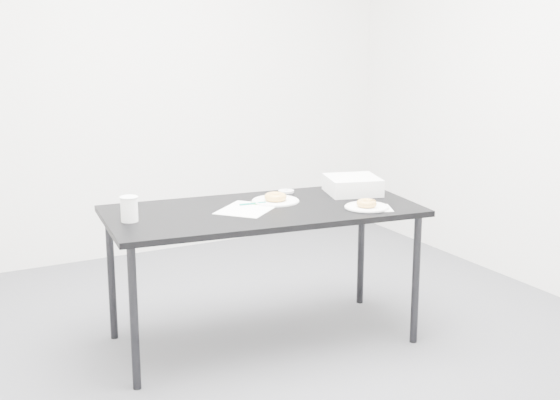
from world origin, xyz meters
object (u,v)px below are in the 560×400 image
scorecard (247,209)px  donut_far (275,197)px  plate_far (275,201)px  pen (253,203)px  plate_near (367,207)px  donut_near (367,203)px  coffee_cup (129,209)px  bakery_box (352,185)px  table (262,219)px

scorecard → donut_far: donut_far is taller
donut_far → plate_far: bearing=0.0°
pen → plate_far: 0.14m
plate_near → plate_far: size_ratio=0.90×
pen → donut_near: size_ratio=1.34×
pen → plate_far: size_ratio=0.57×
pen → plate_far: (0.14, 0.01, -0.00)m
plate_far → coffee_cup: size_ratio=2.03×
pen → plate_near: pen is taller
pen → bakery_box: 0.61m
coffee_cup → plate_far: bearing=1.9°
donut_near → plate_far: 0.49m
scorecard → plate_near: size_ratio=1.36×
plate_far → pen: bearing=-177.8°
donut_near → coffee_cup: 1.19m
bakery_box → donut_near: bearing=-94.9°
donut_near → coffee_cup: bearing=164.3°
coffee_cup → bakery_box: 1.27m
pen → coffee_cup: size_ratio=1.16×
donut_near → scorecard: bearing=153.8°
donut_far → pen: bearing=-177.8°
pen → bakery_box: bakery_box is taller
plate_near → donut_far: bearing=134.5°
scorecard → coffee_cup: (-0.59, 0.05, 0.06)m
plate_far → donut_far: 0.02m
donut_far → bakery_box: bearing=-2.8°
donut_far → coffee_cup: coffee_cup is taller
table → donut_far: (0.13, 0.09, 0.08)m
plate_far → donut_far: (0.00, 0.00, 0.02)m
donut_far → coffee_cup: bearing=-178.1°
table → scorecard: size_ratio=5.43×
table → bakery_box: bakery_box is taller
pen → plate_far: bearing=9.0°
table → donut_near: donut_near is taller
plate_near → donut_far: (-0.34, 0.35, 0.02)m
pen → coffee_cup: 0.67m
plate_near → plate_far: bearing=134.5°
pen → donut_far: donut_far is taller
plate_far → donut_far: donut_far is taller
scorecard → plate_far: bearing=70.4°
scorecard → donut_far: bearing=70.4°
bakery_box → plate_far: bearing=-166.3°
bakery_box → donut_far: bearing=-166.3°
scorecard → donut_far: size_ratio=2.61×
plate_near → donut_far: size_ratio=1.92×
table → plate_far: size_ratio=6.65×
plate_far → coffee_cup: bearing=-178.1°
table → plate_far: plate_far is taller
donut_near → plate_near: bearing=0.0°
table → coffee_cup: (-0.67, 0.07, 0.12)m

